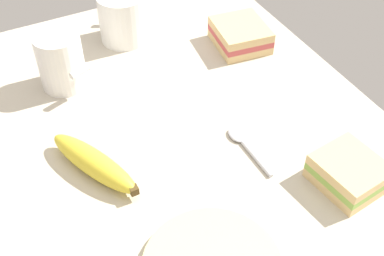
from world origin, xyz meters
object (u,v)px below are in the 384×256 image
Objects in this scene: coffee_mug_black at (61,60)px; sandwich_side at (349,173)px; spoon at (244,143)px; coffee_mug_milky at (123,17)px; sandwich_main at (240,35)px; banana at (94,163)px.

coffee_mug_black reaches higher than sandwich_side.
sandwich_side reaches higher than spoon.
coffee_mug_milky reaches higher than sandwich_side.
sandwich_main is 37.32cm from sandwich_side.
sandwich_main is 27.30cm from spoon.
coffee_mug_black is at bearing 83.75° from sandwich_main.
sandwich_main reaches higher than spoon.
sandwich_side reaches higher than banana.
sandwich_side is at bearing -120.46° from banana.
coffee_mug_black is 34.20cm from sandwich_main.
sandwich_side is 36.90cm from banana.
banana is (-18.38, 36.01, -0.27)cm from sandwich_main.
sandwich_side is (-40.80, -29.65, -3.03)cm from coffee_mug_black.
coffee_mug_black is 22.44cm from banana.
sandwich_side is at bearing -143.99° from coffee_mug_black.
coffee_mug_black is at bearing 36.01° from sandwich_side.
coffee_mug_black is 0.98× the size of sandwich_side.
coffee_mug_milky is (8.60, -14.74, -0.32)cm from coffee_mug_black.
coffee_mug_black reaches higher than spoon.
banana reaches higher than spoon.
sandwich_main is (-3.71, -33.86, -3.03)cm from coffee_mug_black.
coffee_mug_black is 50.53cm from sandwich_side.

